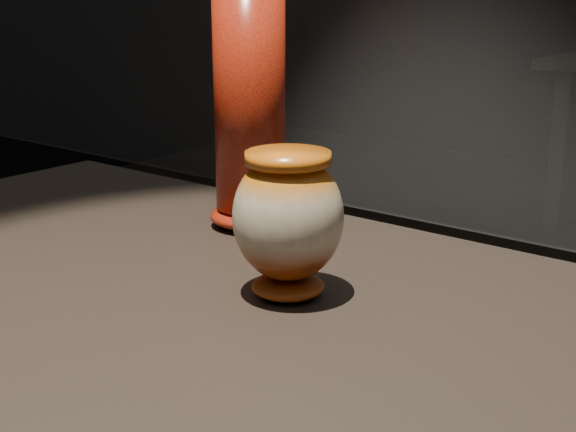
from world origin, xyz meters
name	(u,v)px	position (x,y,z in m)	size (l,w,h in m)	color
main_vase	(288,219)	(-0.17, 0.06, 1.00)	(0.14, 0.14, 0.18)	maroon
tall_vase	(250,100)	(-0.40, 0.25, 1.10)	(0.16, 0.16, 0.42)	#B7340C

